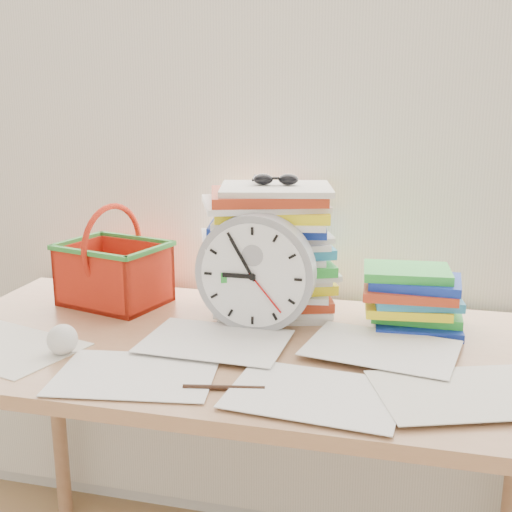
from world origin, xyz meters
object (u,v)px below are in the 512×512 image
(book_stack, at_px, (412,298))
(basket, at_px, (113,256))
(desk, at_px, (237,373))
(clock, at_px, (256,273))
(paper_stack, at_px, (269,249))

(book_stack, height_order, basket, basket)
(desk, relative_size, clock, 5.16)
(desk, distance_m, paper_stack, 0.32)
(desk, bearing_deg, basket, 153.90)
(desk, distance_m, clock, 0.23)
(paper_stack, distance_m, basket, 0.40)
(book_stack, bearing_deg, paper_stack, 174.52)
(clock, height_order, book_stack, clock)
(paper_stack, height_order, clock, paper_stack)
(desk, height_order, basket, basket)
(desk, bearing_deg, paper_stack, 84.22)
(desk, xyz_separation_m, basket, (-0.38, 0.19, 0.20))
(desk, height_order, paper_stack, paper_stack)
(paper_stack, xyz_separation_m, clock, (-0.00, -0.14, -0.02))
(clock, relative_size, book_stack, 1.12)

